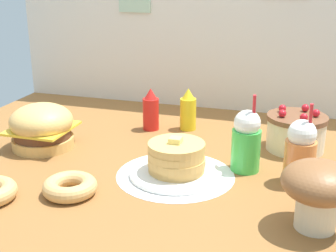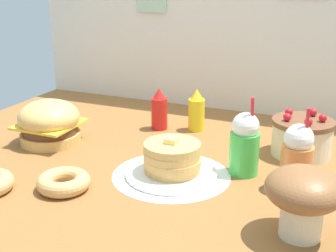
# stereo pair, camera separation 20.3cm
# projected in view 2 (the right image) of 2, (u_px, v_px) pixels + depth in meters

# --- Properties ---
(ground_plane) EXTENTS (2.39, 1.97, 0.02)m
(ground_plane) POSITION_uv_depth(u_px,v_px,m) (150.00, 171.00, 2.00)
(ground_plane) COLOR brown
(back_wall) EXTENTS (2.39, 0.04, 0.99)m
(back_wall) POSITION_uv_depth(u_px,v_px,m) (222.00, 26.00, 2.68)
(back_wall) COLOR silver
(back_wall) RESTS_ON ground_plane
(doily_mat) EXTENTS (0.49, 0.49, 0.00)m
(doily_mat) POSITION_uv_depth(u_px,v_px,m) (171.00, 175.00, 1.93)
(doily_mat) COLOR white
(doily_mat) RESTS_ON ground_plane
(burger) EXTENTS (0.30, 0.30, 0.21)m
(burger) POSITION_uv_depth(u_px,v_px,m) (49.00, 123.00, 2.27)
(burger) COLOR #DBA859
(burger) RESTS_ON ground_plane
(pancake_stack) EXTENTS (0.38, 0.38, 0.16)m
(pancake_stack) POSITION_uv_depth(u_px,v_px,m) (172.00, 161.00, 1.91)
(pancake_stack) COLOR white
(pancake_stack) RESTS_ON doily_mat
(layer_cake) EXTENTS (0.28, 0.28, 0.20)m
(layer_cake) POSITION_uv_depth(u_px,v_px,m) (302.00, 137.00, 2.12)
(layer_cake) COLOR beige
(layer_cake) RESTS_ON ground_plane
(ketchup_bottle) EXTENTS (0.09, 0.09, 0.22)m
(ketchup_bottle) POSITION_uv_depth(u_px,v_px,m) (159.00, 110.00, 2.46)
(ketchup_bottle) COLOR red
(ketchup_bottle) RESTS_ON ground_plane
(mustard_bottle) EXTENTS (0.09, 0.09, 0.22)m
(mustard_bottle) POSITION_uv_depth(u_px,v_px,m) (196.00, 111.00, 2.44)
(mustard_bottle) COLOR yellow
(mustard_bottle) RESTS_ON ground_plane
(cream_soda_cup) EXTENTS (0.12, 0.12, 0.34)m
(cream_soda_cup) POSITION_uv_depth(u_px,v_px,m) (245.00, 144.00, 1.92)
(cream_soda_cup) COLOR green
(cream_soda_cup) RESTS_ON ground_plane
(orange_float_cup) EXTENTS (0.12, 0.12, 0.34)m
(orange_float_cup) POSITION_uv_depth(u_px,v_px,m) (297.00, 158.00, 1.78)
(orange_float_cup) COLOR orange
(orange_float_cup) RESTS_ON ground_plane
(donut_chocolate) EXTENTS (0.21, 0.21, 0.06)m
(donut_chocolate) POSITION_uv_depth(u_px,v_px,m) (64.00, 181.00, 1.81)
(donut_chocolate) COLOR tan
(donut_chocolate) RESTS_ON ground_plane
(mushroom_stool) EXTENTS (0.25, 0.25, 0.24)m
(mushroom_stool) POSITION_uv_depth(u_px,v_px,m) (303.00, 195.00, 1.46)
(mushroom_stool) COLOR beige
(mushroom_stool) RESTS_ON ground_plane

